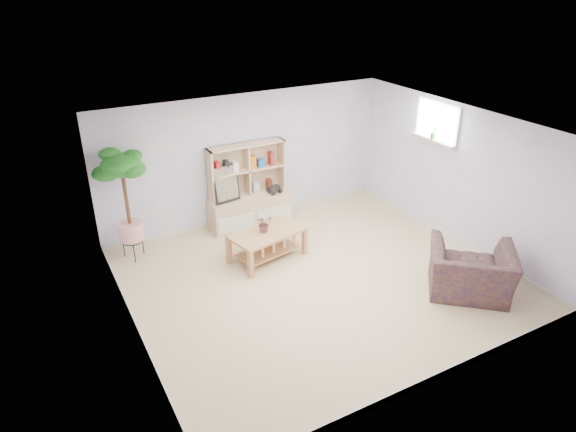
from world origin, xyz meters
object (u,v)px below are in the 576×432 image
coffee_table (267,245)px  armchair (471,268)px  floor_tree (127,206)px  storage_unit (249,186)px

coffee_table → armchair: (2.13, -2.33, 0.18)m
floor_tree → storage_unit: bearing=5.2°
storage_unit → coffee_table: (-0.29, -1.28, -0.52)m
storage_unit → coffee_table: size_ratio=1.27×
coffee_table → storage_unit: bearing=65.3°
storage_unit → coffee_table: 1.41m
coffee_table → floor_tree: bearing=138.8°
coffee_table → floor_tree: (-1.93, 1.08, 0.69)m
storage_unit → coffee_table: storage_unit is taller
storage_unit → armchair: (1.84, -3.61, -0.34)m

